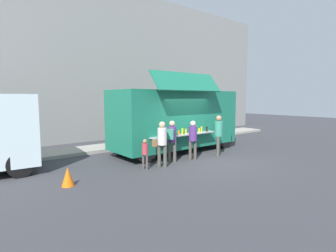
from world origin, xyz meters
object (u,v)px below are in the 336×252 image
customer_mid_with_backpack (172,137)px  customer_extra_browsing (219,132)px  child_near_queue (145,151)px  traffic_cone_orange (68,177)px  trash_bin (202,130)px  food_truck_main (176,119)px  customer_front_ordering (193,137)px  customer_rear_waiting (162,140)px

customer_mid_with_backpack → customer_extra_browsing: bearing=-45.1°
customer_extra_browsing → child_near_queue: bearing=54.0°
traffic_cone_orange → trash_bin: size_ratio=0.60×
traffic_cone_orange → trash_bin: (9.82, 4.20, 0.19)m
trash_bin → customer_extra_browsing: 5.41m
food_truck_main → child_near_queue: size_ratio=5.82×
food_truck_main → customer_front_ordering: 1.96m
customer_front_ordering → customer_rear_waiting: size_ratio=0.96×
customer_front_ordering → customer_extra_browsing: (1.42, -0.14, 0.10)m
traffic_cone_orange → food_truck_main: bearing=18.3°
food_truck_main → traffic_cone_orange: food_truck_main is taller
customer_rear_waiting → customer_front_ordering: bearing=-33.7°
customer_front_ordering → customer_rear_waiting: customer_rear_waiting is taller
traffic_cone_orange → customer_front_ordering: bearing=1.3°
trash_bin → child_near_queue: (-7.07, -4.07, 0.19)m
customer_front_ordering → customer_extra_browsing: size_ratio=0.91×
food_truck_main → customer_mid_with_backpack: food_truck_main is taller
customer_front_ordering → child_near_queue: bearing=114.6°
traffic_cone_orange → customer_mid_with_backpack: bearing=4.8°
traffic_cone_orange → customer_extra_browsing: customer_extra_browsing is taller
customer_rear_waiting → trash_bin: bearing=-4.3°
traffic_cone_orange → customer_rear_waiting: 3.47m
customer_mid_with_backpack → customer_rear_waiting: 0.83m
customer_rear_waiting → customer_extra_browsing: bearing=-37.9°
customer_rear_waiting → customer_extra_browsing: size_ratio=0.95×
customer_rear_waiting → traffic_cone_orange: bearing=142.7°
food_truck_main → child_near_queue: 3.53m
trash_bin → customer_extra_browsing: (-3.33, -4.22, 0.60)m
traffic_cone_orange → customer_mid_with_backpack: (4.15, 0.35, 0.74)m
customer_mid_with_backpack → customer_extra_browsing: 2.37m
customer_front_ordering → child_near_queue: 2.34m
food_truck_main → child_near_queue: bearing=-150.6°
traffic_cone_orange → customer_extra_browsing: 6.54m
traffic_cone_orange → customer_rear_waiting: customer_rear_waiting is taller
trash_bin → customer_mid_with_backpack: 6.88m
customer_front_ordering → traffic_cone_orange: bearing=116.3°
customer_mid_with_backpack → customer_extra_browsing: customer_extra_browsing is taller
customer_extra_browsing → food_truck_main: bearing=-10.5°
customer_front_ordering → customer_mid_with_backpack: 0.95m
traffic_cone_orange → customer_front_ordering: size_ratio=0.34×
customer_front_ordering → child_near_queue: (-2.32, 0.02, -0.31)m
food_truck_main → trash_bin: food_truck_main is taller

